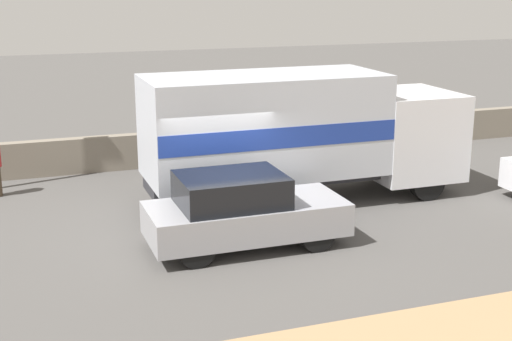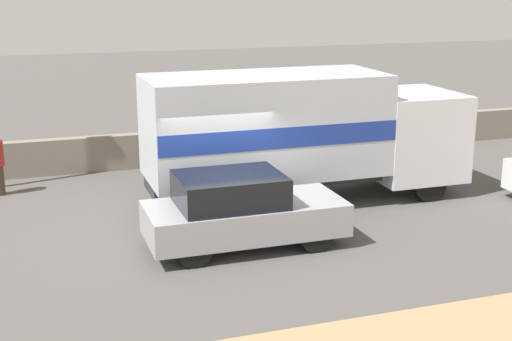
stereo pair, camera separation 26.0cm
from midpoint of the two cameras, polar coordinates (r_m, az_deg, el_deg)
ground_plane at (r=15.19m, az=-1.67°, el=-5.35°), size 80.00×80.00×0.00m
stone_wall_backdrop at (r=20.97m, az=-6.75°, el=1.76°), size 60.00×0.35×1.00m
box_truck at (r=17.22m, az=3.90°, el=3.21°), size 7.84×2.42×3.15m
car_hatchback at (r=14.42m, az=-0.71°, el=-3.24°), size 4.03×1.72×1.55m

